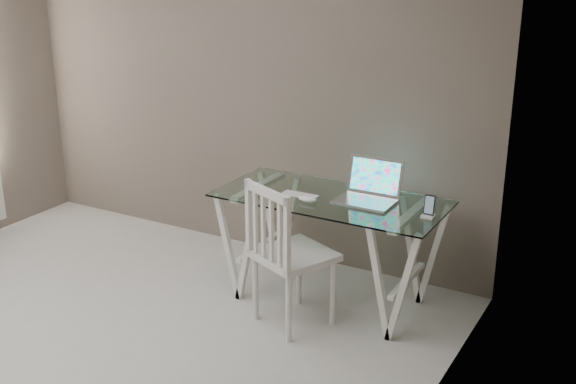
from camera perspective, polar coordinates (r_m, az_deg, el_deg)
name	(u,v)px	position (r m, az deg, el deg)	size (l,w,h in m)	color
desk	(330,249)	(4.84, 3.30, -4.49)	(1.50, 0.70, 0.75)	silver
chair	(284,249)	(4.46, -0.32, -4.56)	(0.57, 0.57, 0.96)	silver
laptop	(369,191)	(4.67, 6.45, 0.10)	(0.37, 0.32, 0.26)	#B9B9BD
keyboard	(300,195)	(4.73, 0.92, -0.26)	(0.26, 0.11, 0.01)	silver
mouse	(307,199)	(4.62, 1.55, -0.55)	(0.12, 0.07, 0.04)	white
phone_dock	(429,211)	(4.43, 11.06, -1.51)	(0.07, 0.07, 0.14)	white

